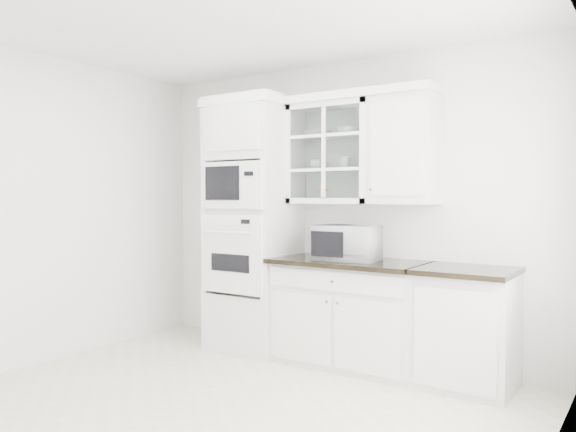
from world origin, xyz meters
The scene contains 13 objects.
ground centered at (0.00, 0.00, 0.01)m, with size 4.00×3.50×0.01m, color beige.
room_shell centered at (0.00, 0.43, 1.78)m, with size 4.00×3.50×2.70m.
oven_column centered at (-0.75, 1.42, 1.20)m, with size 0.76×0.68×2.40m.
base_cabinet_run centered at (0.28, 1.45, 0.46)m, with size 1.32×0.67×0.92m.
extra_base_cabinet centered at (1.28, 1.45, 0.46)m, with size 0.72×0.67×0.92m.
upper_cabinet_glass centered at (0.03, 1.58, 1.85)m, with size 0.80×0.33×0.90m.
upper_cabinet_solid centered at (0.71, 1.58, 1.85)m, with size 0.55×0.33×0.90m, color silver.
crown_molding centered at (-0.07, 1.56, 2.33)m, with size 2.14×0.38×0.07m, color white.
countertop_microwave centered at (0.28, 1.40, 1.07)m, with size 0.52×0.43×0.30m, color white.
bowl_a centered at (-0.13, 1.59, 2.04)m, with size 0.23×0.23×0.06m, color white.
bowl_b centered at (0.18, 1.59, 2.04)m, with size 0.21×0.21×0.07m, color white.
cup_a centered at (-0.14, 1.58, 1.76)m, with size 0.12×0.12×0.09m, color white.
cup_b centered at (0.15, 1.58, 1.76)m, with size 0.11×0.11×0.11m, color white.
Camera 1 is at (2.51, -2.85, 1.46)m, focal length 35.00 mm.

